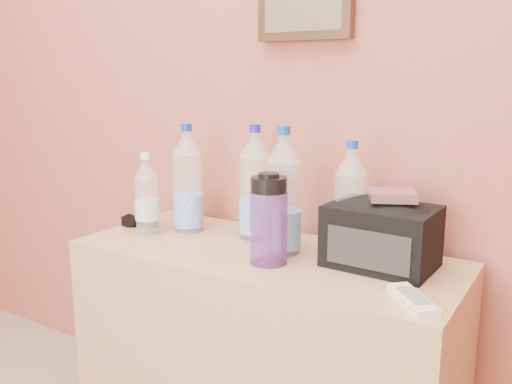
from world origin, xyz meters
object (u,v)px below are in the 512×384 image
Objects in this scene: pet_large_a at (188,184)px; ac_remote at (412,301)px; dresser at (263,362)px; pet_large_d at (283,198)px; foil_packet at (392,195)px; nalgene_bottle at (269,219)px; pet_large_b at (255,189)px; pet_small at (147,199)px; sunglasses at (140,222)px; pet_large_c at (350,207)px; toiletry_bag at (382,232)px.

pet_large_a is 0.82m from ac_remote.
pet_large_d is at bearing 24.11° from dresser.
nalgene_bottle is at bearing -157.13° from foil_packet.
pet_large_b is at bearing 130.87° from nalgene_bottle.
foil_packet is (0.75, 0.09, 0.08)m from pet_small.
foil_packet is at bearing 22.87° from nalgene_bottle.
dresser is 4.53× the size of nalgene_bottle.
sunglasses is at bearing -176.84° from foil_packet.
dresser is 0.52m from pet_large_b.
pet_large_b is 0.42m from sunglasses.
nalgene_bottle is at bearing -4.09° from pet_small.
nalgene_bottle is at bearing -135.52° from pet_large_c.
pet_large_c is 2.54× the size of sunglasses.
ac_remote is at bearing -6.81° from pet_small.
sunglasses is at bearing -160.64° from pet_large_a.
sunglasses is (-0.48, 0.00, 0.36)m from dresser.
pet_large_a is 1.07× the size of pet_large_c.
pet_large_a is at bearing 160.67° from nalgene_bottle.
nalgene_bottle is at bearing -83.78° from pet_large_d.
pet_large_c is 0.72m from sunglasses.
toiletry_bag is at bearing 173.26° from ac_remote.
nalgene_bottle is 1.92× the size of sunglasses.
pet_large_d is at bearing -169.45° from toiletry_bag.
pet_large_b is 0.34m from pet_small.
foil_packet is at bearing 4.99° from pet_large_d.
pet_large_a is 1.34× the size of pet_small.
pet_large_a is at bearing 169.48° from dresser.
pet_large_b is 1.43× the size of nalgene_bottle.
dresser is 3.16× the size of pet_large_b.
pet_large_a is 0.67m from foil_packet.
pet_large_a is 0.23m from pet_large_b.
pet_large_a is 1.27× the size of toiletry_bag.
pet_small is (-0.62, -0.13, -0.03)m from pet_large_c.
dresser is 0.47m from nalgene_bottle.
pet_small is 0.13m from sunglasses.
toiletry_bag is at bearing -11.12° from sunglasses.
pet_large_b reaches higher than sunglasses.
pet_large_c is 0.11m from toiletry_bag.
toiletry_bag is (0.80, 0.06, 0.08)m from sunglasses.
pet_large_c is 2.01× the size of ac_remote.
pet_large_c is at bearing 21.07° from dresser.
pet_large_b is 1.35× the size of pet_small.
foil_packet is at bearing -25.08° from toiletry_bag.
pet_large_a is 0.37m from pet_large_d.
pet_large_c reaches higher than sunglasses.
pet_large_b is at bearing 12.13° from pet_large_a.
toiletry_bag is 2.40× the size of foil_packet.
pet_small reaches higher than sunglasses.
nalgene_bottle is at bearing -49.13° from pet_large_b.
nalgene_bottle is (0.16, -0.18, -0.03)m from pet_large_b.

